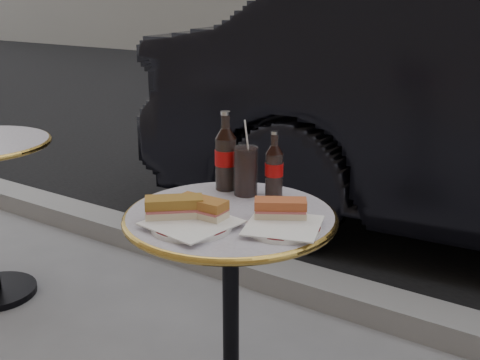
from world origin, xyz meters
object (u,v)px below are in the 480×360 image
Objects in this scene: bistro_table at (231,325)px; cola_bottle_right at (274,164)px; cola_glass at (246,171)px; plate_right at (283,228)px; plate_left at (192,225)px; cola_bottle_left at (226,151)px.

bistro_table is 0.51m from cola_bottle_right.
cola_glass is at bearing -152.32° from cola_bottle_right.
bistro_table is 0.42m from plate_right.
cola_bottle_right is at bearing 82.49° from plate_left.
cola_bottle_left is at bearing 149.10° from plate_right.
cola_glass reaches higher than plate_left.
cola_glass is (0.08, -0.01, -0.05)m from cola_bottle_left.
plate_right is (0.21, 0.12, -0.00)m from plate_left.
cola_glass reaches higher than bistro_table.
cola_glass is at bearing 95.83° from plate_left.
plate_left is at bearing -99.13° from bistro_table.
plate_right is 0.32m from cola_glass.
cola_bottle_left is 1.64× the size of cola_glass.
cola_bottle_right is at bearing 27.68° from cola_glass.
bistro_table is 0.40m from plate_left.
cola_bottle_left reaches higher than bistro_table.
cola_glass is (-0.25, 0.19, 0.07)m from plate_right.
cola_bottle_right is at bearing 126.38° from plate_right.
plate_left is (-0.02, -0.15, 0.37)m from bistro_table.
cola_bottle_left reaches higher than plate_right.
plate_left is 0.25m from plate_right.
cola_bottle_right reaches higher than plate_right.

